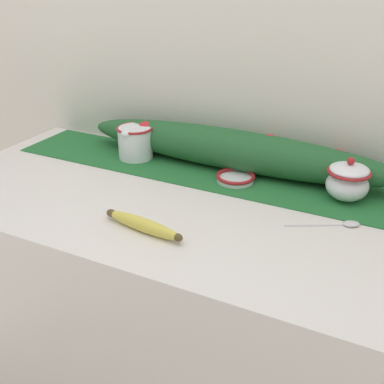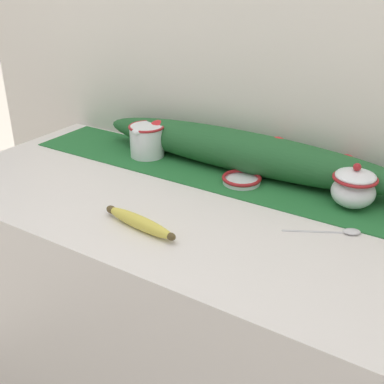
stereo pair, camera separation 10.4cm
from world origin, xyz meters
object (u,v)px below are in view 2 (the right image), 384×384
cream_pitcher (147,139)px  spoon (346,232)px  banana (139,222)px  sugar_bowl (354,187)px  small_dish (242,179)px

cream_pitcher → spoon: size_ratio=0.79×
banana → spoon: (0.41, 0.24, -0.01)m
sugar_bowl → cream_pitcher: bearing=179.9°
cream_pitcher → spoon: (0.67, -0.14, -0.05)m
cream_pitcher → banana: 0.46m
cream_pitcher → small_dish: bearing=-4.3°
sugar_bowl → spoon: sugar_bowl is taller
cream_pitcher → spoon: cream_pitcher is taller
banana → cream_pitcher: bearing=124.7°
sugar_bowl → banana: (-0.39, -0.37, -0.04)m
cream_pitcher → small_dish: size_ratio=1.18×
cream_pitcher → banana: size_ratio=0.59×
sugar_bowl → spoon: (0.03, -0.14, -0.05)m
cream_pitcher → sugar_bowl: 0.65m
sugar_bowl → small_dish: sugar_bowl is taller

